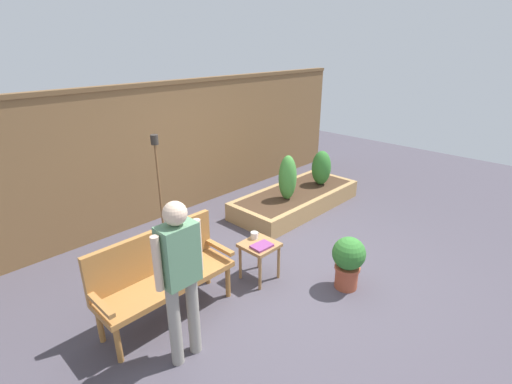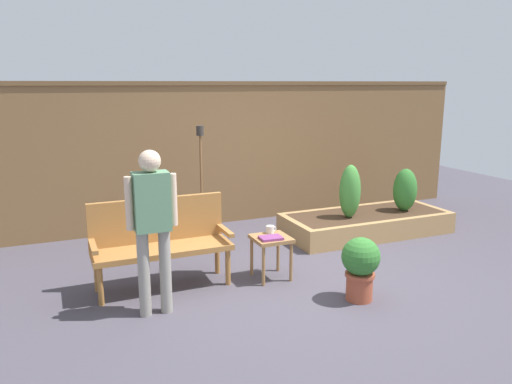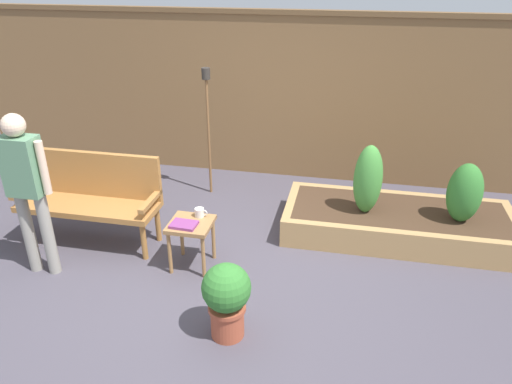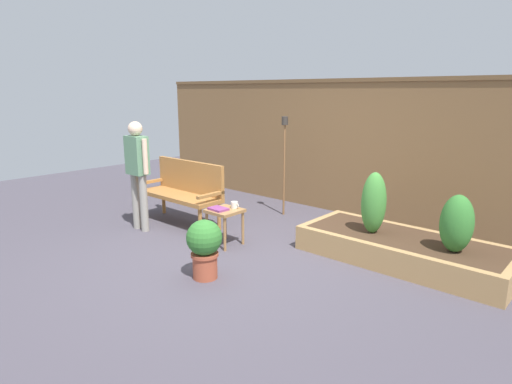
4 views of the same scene
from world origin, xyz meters
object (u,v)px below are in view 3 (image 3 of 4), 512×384
Objects in this scene: potted_boxwood at (227,296)px; person_by_bench at (26,182)px; side_table at (191,230)px; tiki_torch at (207,109)px; garden_bench at (92,192)px; shrub_far_corner at (465,193)px; cup_on_table at (200,212)px; book_on_table at (184,225)px; shrub_near_bench at (368,179)px.

potted_boxwood is 0.42× the size of person_by_bench.
side_table is 0.30× the size of tiki_torch.
garden_bench is 2.31× the size of shrub_far_corner.
garden_bench is 11.52× the size of cup_on_table.
potted_boxwood is (0.53, -1.00, -0.15)m from cup_on_table.
potted_boxwood is (0.62, -0.79, -0.12)m from book_on_table.
book_on_table is 1.93m from shrub_near_bench.
cup_on_table is at bearing -76.75° from tiki_torch.
cup_on_table is 0.08× the size of person_by_bench.
shrub_far_corner is at bearing 19.47° from side_table.
shrub_far_corner is 2.99m from tiki_torch.
shrub_near_bench is (2.78, 0.62, 0.13)m from garden_bench.
garden_bench is 3.78m from shrub_far_corner.
person_by_bench is (-3.93, -1.28, 0.32)m from shrub_far_corner.
cup_on_table is at bearing -153.68° from shrub_near_bench.
cup_on_table is 0.23m from book_on_table.
garden_bench is 1.68m from tiki_torch.
cup_on_table is 0.52× the size of book_on_table.
book_on_table is 0.15× the size of tiki_torch.
shrub_far_corner is (3.73, 0.62, 0.07)m from garden_bench.
book_on_table is at bearing 127.99° from potted_boxwood.
potted_boxwood is at bearing -70.53° from tiki_torch.
person_by_bench is (-1.06, -1.99, -0.16)m from tiki_torch.
shrub_near_bench reaches higher than garden_bench.
garden_bench reaches higher than potted_boxwood.
side_table is 1.51m from person_by_bench.
cup_on_table is 1.56m from person_by_bench.
potted_boxwood is (1.74, -1.15, -0.17)m from garden_bench.
book_on_table is 0.37× the size of potted_boxwood.
shrub_far_corner reaches higher than side_table.
tiki_torch reaches higher than potted_boxwood.
book_on_table is at bearing -149.32° from shrub_near_bench.
shrub_near_bench is 0.95m from shrub_far_corner.
person_by_bench is at bearing 165.75° from potted_boxwood.
tiki_torch is (-2.86, 0.71, 0.48)m from shrub_far_corner.
book_on_table is at bearing -117.53° from side_table.
shrub_far_corner is 4.14m from person_by_bench.
book_on_table is at bearing -17.90° from garden_bench.
side_table is 1.87m from shrub_near_bench.
tiki_torch reaches higher than side_table.
shrub_near_bench is 0.48× the size of person_by_bench.
book_on_table is 1.01m from potted_boxwood.
book_on_table is (1.13, -0.36, -0.05)m from garden_bench.
person_by_bench reaches higher than cup_on_table.
garden_bench reaches higher than cup_on_table.
potted_boxwood is 2.67m from shrub_far_corner.
shrub_near_bench is at bearing 26.32° from cup_on_table.
cup_on_table is at bearing 69.87° from book_on_table.
potted_boxwood is at bearing -56.23° from side_table.
shrub_far_corner is at bearing 17.11° from cup_on_table.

